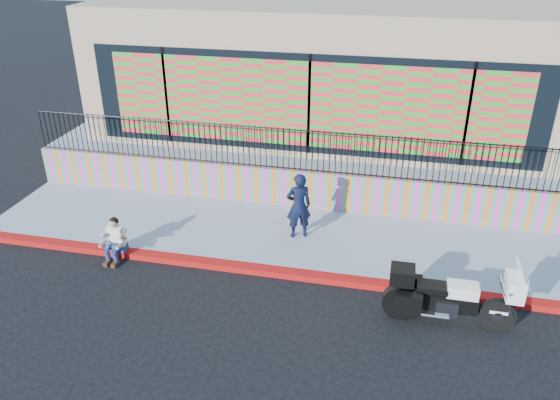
# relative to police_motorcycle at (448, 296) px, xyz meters

# --- Properties ---
(ground) EXTENTS (90.00, 90.00, 0.00)m
(ground) POSITION_rel_police_motorcycle_xyz_m (-3.74, 0.93, -0.67)
(ground) COLOR black
(ground) RESTS_ON ground
(red_curb) EXTENTS (16.00, 0.30, 0.15)m
(red_curb) POSITION_rel_police_motorcycle_xyz_m (-3.74, 0.93, -0.60)
(red_curb) COLOR #9D0B0D
(red_curb) RESTS_ON ground
(sidewalk) EXTENTS (16.00, 3.00, 0.15)m
(sidewalk) POSITION_rel_police_motorcycle_xyz_m (-3.74, 2.58, -0.60)
(sidewalk) COLOR #939DB1
(sidewalk) RESTS_ON ground
(mural_wall) EXTENTS (16.00, 0.20, 1.10)m
(mural_wall) POSITION_rel_police_motorcycle_xyz_m (-3.74, 4.18, 0.03)
(mural_wall) COLOR #F540A6
(mural_wall) RESTS_ON sidewalk
(metal_fence) EXTENTS (15.80, 0.04, 1.20)m
(metal_fence) POSITION_rel_police_motorcycle_xyz_m (-3.74, 4.18, 1.18)
(metal_fence) COLOR black
(metal_fence) RESTS_ON mural_wall
(elevated_platform) EXTENTS (16.00, 10.00, 1.25)m
(elevated_platform) POSITION_rel_police_motorcycle_xyz_m (-3.74, 9.28, -0.05)
(elevated_platform) COLOR #939DB1
(elevated_platform) RESTS_ON ground
(storefront_building) EXTENTS (14.00, 8.06, 4.00)m
(storefront_building) POSITION_rel_police_motorcycle_xyz_m (-3.74, 9.06, 2.57)
(storefront_building) COLOR tan
(storefront_building) RESTS_ON elevated_platform
(police_motorcycle) EXTENTS (2.59, 0.86, 1.61)m
(police_motorcycle) POSITION_rel_police_motorcycle_xyz_m (0.00, 0.00, 0.00)
(police_motorcycle) COLOR black
(police_motorcycle) RESTS_ON ground
(police_officer) EXTENTS (0.75, 0.63, 1.74)m
(police_officer) POSITION_rel_police_motorcycle_xyz_m (-3.53, 2.53, 0.35)
(police_officer) COLOR black
(police_officer) RESTS_ON sidewalk
(seated_man) EXTENTS (0.54, 0.71, 1.06)m
(seated_man) POSITION_rel_police_motorcycle_xyz_m (-7.69, 0.72, -0.23)
(seated_man) COLOR navy
(seated_man) RESTS_ON ground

